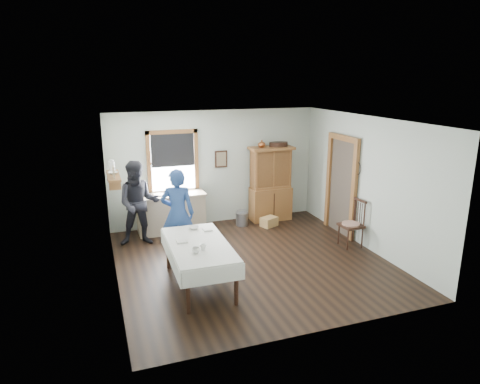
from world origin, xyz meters
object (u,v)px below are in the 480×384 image
Objects in this scene: wicker_basket at (269,222)px; figure_dark at (139,206)px; spindle_chair at (351,223)px; work_counter at (171,213)px; woman_blue at (178,217)px; china_hutch at (271,184)px; dining_table at (199,264)px; pail at (242,219)px.

figure_dark is (-3.01, -0.11, 0.72)m from wicker_basket.
work_counter is at bearing 143.44° from spindle_chair.
woman_blue is at bearing 164.80° from spindle_chair.
figure_dark is (-3.23, -0.58, -0.08)m from china_hutch.
dining_table is 1.38m from woman_blue.
dining_table reaches higher than pail.
woman_blue is at bearing -46.70° from figure_dark.
dining_table is 3.27m from wicker_basket.
work_counter reaches higher than pail.
china_hutch is 3.29m from figure_dark.
wicker_basket is (2.25, -0.43, -0.33)m from work_counter.
dining_table is at bearing -63.64° from figure_dark.
pail is 0.65m from wicker_basket.
work_counter is 1.51m from woman_blue.
china_hutch is (2.47, 0.04, 0.46)m from work_counter.
woman_blue is at bearing -156.62° from wicker_basket.
figure_dark reaches higher than pail.
woman_blue is 1.11m from figure_dark.
dining_table is at bearing -91.84° from work_counter.
dining_table is 5.06× the size of wicker_basket.
pail is (-0.81, -0.18, -0.75)m from china_hutch.
china_hutch is at bearing 12.35° from pail.
woman_blue reaches higher than spindle_chair.
woman_blue is at bearing -143.69° from pail.
dining_table is at bearing -134.41° from wicker_basket.
pail is at bearing 57.01° from dining_table.
wicker_basket is 2.68m from woman_blue.
pail is at bearing -126.91° from woman_blue.
china_hutch is 0.95m from wicker_basket.
china_hutch is 1.12m from pail.
work_counter is 3.98m from spindle_chair.
woman_blue is (-1.79, -1.31, 0.66)m from pail.
china_hutch reaches higher than pail.
dining_table is 3.46m from spindle_chair.
spindle_chair is 2.69× the size of wicker_basket.
figure_dark is (-4.12, 1.58, 0.33)m from spindle_chair.
spindle_chair is at bearing -33.31° from work_counter.
dining_table is at bearing -122.99° from pail.
wicker_basket is at bearing -11.83° from work_counter.
figure_dark reaches higher than spindle_chair.
spindle_chair is at bearing -67.57° from china_hutch.
pail is at bearing -5.86° from work_counter.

